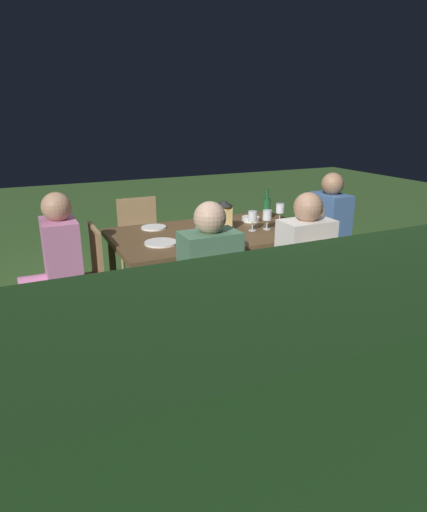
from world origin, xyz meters
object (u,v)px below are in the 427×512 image
object	(u,v)px
dining_table	(213,238)
green_bottle_on_table	(267,208)
chair_side_left_b	(141,238)
bowl_salad	(251,219)
person_in_cream	(299,259)
chair_head_far	(83,278)
person_in_blue	(334,225)
plate_a	(208,221)
chair_side_right_a	(314,287)
bowl_olives	(194,237)
chair_side_right_b	(219,306)
chair_head_near	(317,243)
person_in_green	(206,274)
wine_glass_b	(201,232)
lantern_centerpiece	(224,214)
plate_c	(161,243)
wine_glass_e	(267,216)
bowl_bread	(230,241)
person_in_pink	(53,262)
wine_glass_a	(300,214)
wine_glass_d	(280,209)
plate_b	(154,227)

from	to	relation	value
dining_table	green_bottle_on_table	size ratio (longest dim) A/B	5.86
chair_side_left_b	bowl_salad	xyz separation A→B (m)	(-0.85, 0.71, 0.26)
person_in_cream	chair_head_far	size ratio (longest dim) A/B	1.32
person_in_blue	bowl_salad	size ratio (longest dim) A/B	7.06
dining_table	green_bottle_on_table	bearing A→B (deg)	-164.45
plate_a	person_in_blue	bearing A→B (deg)	164.82
chair_side_right_a	bowl_olives	world-z (taller)	chair_side_right_a
bowl_olives	dining_table	bearing A→B (deg)	-149.01
green_bottle_on_table	chair_side_right_a	bearing A→B (deg)	77.09
dining_table	chair_side_right_b	xyz separation A→B (m)	(0.38, 0.89, -0.18)
dining_table	chair_head_near	xyz separation A→B (m)	(-1.10, 0.00, -0.18)
dining_table	person_in_green	bearing A→B (deg)	61.31
person_in_green	green_bottle_on_table	world-z (taller)	person_in_green
chair_side_left_b	wine_glass_b	bearing A→B (deg)	95.14
lantern_centerpiece	plate_c	distance (m)	0.64
person_in_cream	wine_glass_e	size ratio (longest dim) A/B	6.80
person_in_blue	bowl_bread	distance (m)	1.39
person_in_pink	chair_side_right_b	bearing A→B (deg)	135.54
green_bottle_on_table	plate_a	xyz separation A→B (m)	(0.53, -0.15, -0.10)
chair_head_far	chair_side_left_b	bearing A→B (deg)	-128.67
person_in_blue	plate_c	size ratio (longest dim) A/B	4.56
plate_a	bowl_olives	bearing A→B (deg)	54.24
person_in_blue	wine_glass_a	xyz separation A→B (m)	(0.55, 0.19, 0.20)
person_in_pink	person_in_green	bearing A→B (deg)	142.52
bowl_olives	wine_glass_d	bearing A→B (deg)	-167.56
person_in_pink	lantern_centerpiece	world-z (taller)	person_in_pink
plate_c	wine_glass_b	bearing A→B (deg)	139.40
chair_head_far	lantern_centerpiece	world-z (taller)	lantern_centerpiece
person_in_cream	lantern_centerpiece	distance (m)	0.78
bowl_olives	bowl_salad	world-z (taller)	bowl_salad
bowl_olives	bowl_bread	world-z (taller)	bowl_olives
plate_a	bowl_bread	xyz separation A→B (m)	(0.14, 0.71, 0.01)
person_in_cream	plate_c	xyz separation A→B (m)	(0.90, -0.55, 0.09)
person_in_cream	chair_side_right_b	distance (m)	0.80
wine_glass_e	bowl_bread	size ratio (longest dim) A/B	1.16
wine_glass_a	plate_c	distance (m)	1.26
chair_side_right_b	plate_a	bearing A→B (deg)	-111.42
chair_side_right_a	wine_glass_e	xyz separation A→B (m)	(-0.07, -0.77, 0.35)
chair_head_near	person_in_green	bearing A→B (deg)	25.27
chair_side_right_a	bowl_salad	size ratio (longest dim) A/B	5.35
person_in_blue	wine_glass_d	distance (m)	0.63
wine_glass_b	wine_glass_d	distance (m)	1.06
plate_c	bowl_salad	xyz separation A→B (m)	(-0.98, -0.34, 0.02)
chair_head_near	plate_c	distance (m)	1.64
wine_glass_e	plate_c	world-z (taller)	wine_glass_e
dining_table	plate_b	xyz separation A→B (m)	(0.42, -0.32, 0.06)
chair_side_right_a	bowl_bread	size ratio (longest dim) A/B	5.96
chair_side_right_a	bowl_olives	bearing A→B (deg)	-50.12
person_in_blue	wine_glass_e	xyz separation A→B (m)	(0.84, 0.12, 0.20)
chair_side_right_b	person_in_pink	bearing A→B (deg)	-44.46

